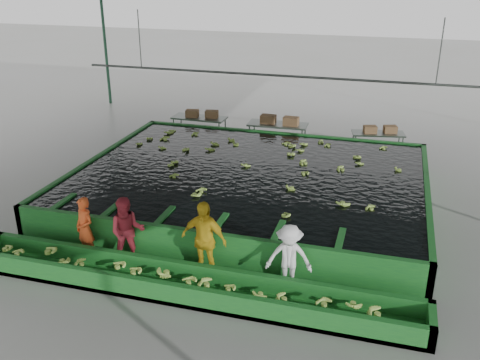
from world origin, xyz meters
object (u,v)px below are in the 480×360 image
(worker_b, at_px, (127,232))
(box_stack_right, at_px, (380,133))
(packing_table_left, at_px, (200,129))
(worker_d, at_px, (289,258))
(packing_table_right, at_px, (377,144))
(sorting_trough, at_px, (185,284))
(worker_c, at_px, (204,240))
(packing_table_mid, at_px, (277,136))
(flotation_tank, at_px, (250,185))
(box_stack_mid, at_px, (279,124))
(worker_a, at_px, (85,228))
(box_stack_left, at_px, (202,117))

(worker_b, xyz_separation_m, box_stack_right, (5.16, 9.38, 0.01))
(packing_table_left, xyz_separation_m, box_stack_right, (6.81, 0.23, 0.37))
(worker_d, height_order, packing_table_right, worker_d)
(sorting_trough, height_order, box_stack_right, box_stack_right)
(sorting_trough, height_order, worker_c, worker_c)
(packing_table_right, xyz_separation_m, box_stack_right, (0.05, 0.01, 0.42))
(worker_b, xyz_separation_m, packing_table_mid, (1.50, 8.98, -0.34))
(packing_table_left, bearing_deg, sorting_trough, -71.34)
(packing_table_left, bearing_deg, flotation_tank, -55.28)
(worker_d, bearing_deg, box_stack_mid, 95.55)
(worker_a, relative_size, packing_table_right, 0.83)
(packing_table_mid, height_order, box_stack_right, packing_table_mid)
(box_stack_left, height_order, box_stack_right, box_stack_left)
(worker_c, relative_size, packing_table_left, 0.88)
(flotation_tank, distance_m, packing_table_left, 5.90)
(worker_a, xyz_separation_m, packing_table_left, (-0.55, 9.15, -0.29))
(worker_b, relative_size, packing_table_right, 0.90)
(worker_a, height_order, packing_table_left, worker_a)
(packing_table_mid, bearing_deg, box_stack_right, 6.22)
(worker_b, bearing_deg, packing_table_mid, 56.39)
(sorting_trough, distance_m, packing_table_right, 10.72)
(worker_a, xyz_separation_m, box_stack_right, (6.26, 9.38, 0.08))
(box_stack_left, bearing_deg, worker_d, -59.99)
(worker_b, height_order, box_stack_mid, worker_b)
(packing_table_mid, distance_m, box_stack_mid, 0.50)
(packing_table_left, relative_size, box_stack_mid, 1.48)
(box_stack_right, bearing_deg, packing_table_left, -178.09)
(worker_a, relative_size, packing_table_mid, 0.70)
(box_stack_mid, bearing_deg, flotation_tank, -88.28)
(sorting_trough, bearing_deg, worker_a, 164.12)
(sorting_trough, height_order, worker_d, worker_d)
(worker_a, bearing_deg, sorting_trough, 7.93)
(packing_table_mid, bearing_deg, worker_b, -99.47)
(worker_d, relative_size, packing_table_left, 0.73)
(worker_c, distance_m, box_stack_left, 9.77)
(worker_c, relative_size, box_stack_left, 1.45)
(sorting_trough, xyz_separation_m, box_stack_mid, (-0.14, 9.72, 0.74))
(sorting_trough, distance_m, worker_c, 1.05)
(worker_b, relative_size, box_stack_right, 1.41)
(sorting_trough, bearing_deg, box_stack_right, 71.27)
(worker_a, height_order, worker_c, worker_c)
(sorting_trough, xyz_separation_m, box_stack_left, (-3.25, 9.96, 0.70))
(worker_c, bearing_deg, worker_a, -173.84)
(packing_table_mid, distance_m, box_stack_left, 3.08)
(box_stack_right, bearing_deg, packing_table_mid, -173.78)
(packing_table_right, bearing_deg, flotation_tank, -123.86)
(worker_c, height_order, box_stack_left, worker_c)
(worker_d, height_order, packing_table_mid, worker_d)
(worker_b, bearing_deg, worker_d, -24.14)
(worker_b, xyz_separation_m, packing_table_left, (-1.65, 9.15, -0.36))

